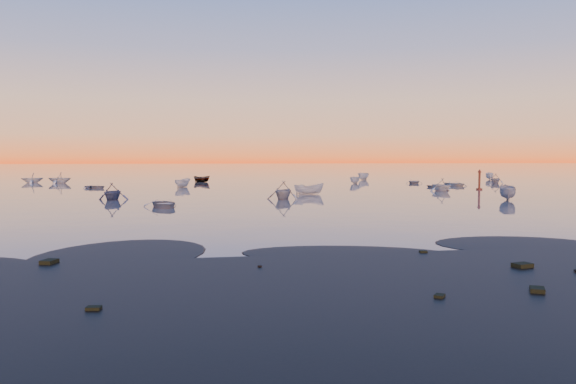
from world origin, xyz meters
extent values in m
plane|color=#6D615B|center=(0.00, 100.00, 0.00)|extent=(600.00, 600.00, 0.00)
imported|color=slate|center=(-11.28, 24.00, 0.00)|extent=(4.59, 2.90, 1.07)
imported|color=#B8B8B3|center=(5.52, 39.36, 0.00)|extent=(2.12, 4.07, 1.35)
imported|color=#B8B8B3|center=(24.62, 43.07, 0.00)|extent=(4.11, 2.77, 1.32)
cylinder|color=#48190F|center=(31.32, 45.16, 0.05)|extent=(0.85, 0.85, 0.28)
cylinder|color=#48190F|center=(31.32, 45.16, 1.22)|extent=(0.30, 0.30, 2.44)
cone|color=#48190F|center=(31.32, 45.16, 2.68)|extent=(0.56, 0.56, 0.47)
camera|label=1|loc=(-8.79, -28.08, 4.52)|focal=35.00mm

